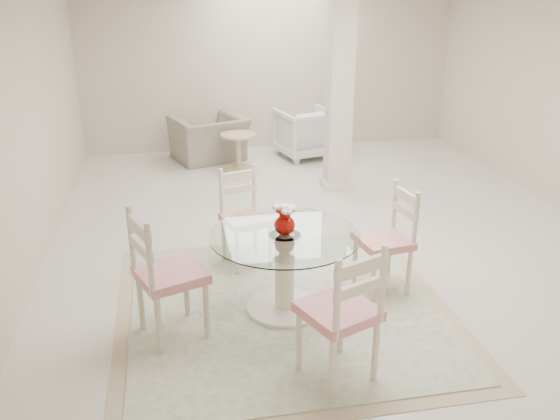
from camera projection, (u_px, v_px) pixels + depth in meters
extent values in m
plane|color=silver|center=(325.00, 227.00, 6.77)|extent=(7.00, 7.00, 0.00)
cube|color=beige|center=(271.00, 65.00, 9.47)|extent=(6.00, 0.02, 2.70)
cube|color=beige|center=(506.00, 249.00, 3.08)|extent=(6.00, 0.02, 2.70)
cube|color=beige|center=(30.00, 122.00, 5.75)|extent=(0.02, 7.00, 2.70)
cube|color=beige|center=(340.00, 87.00, 7.55)|extent=(0.30, 0.30, 2.70)
cube|color=tan|center=(284.00, 310.00, 5.08)|extent=(2.82, 2.82, 0.01)
cube|color=beige|center=(284.00, 309.00, 5.08)|extent=(2.58, 2.58, 0.01)
cylinder|color=#F6E7CB|center=(284.00, 308.00, 5.07)|extent=(0.65, 0.65, 0.05)
cylinder|color=#F6E7CB|center=(285.00, 272.00, 4.95)|extent=(0.16, 0.16, 0.67)
cylinder|color=#F6E7CB|center=(285.00, 237.00, 4.83)|extent=(0.27, 0.27, 0.03)
cylinder|color=white|center=(285.00, 235.00, 4.82)|extent=(1.24, 1.24, 0.01)
ellipsoid|color=#A60B05|center=(285.00, 225.00, 4.79)|extent=(0.17, 0.17, 0.16)
cylinder|color=#A60B05|center=(285.00, 214.00, 4.75)|extent=(0.09, 0.09, 0.05)
cylinder|color=#A60B05|center=(285.00, 210.00, 4.74)|extent=(0.15, 0.15, 0.02)
ellipsoid|color=white|center=(285.00, 207.00, 4.73)|extent=(0.10, 0.10, 0.04)
ellipsoid|color=white|center=(291.00, 207.00, 4.76)|extent=(0.10, 0.10, 0.04)
ellipsoid|color=white|center=(278.00, 207.00, 4.75)|extent=(0.10, 0.10, 0.04)
ellipsoid|color=white|center=(287.00, 212.00, 4.69)|extent=(0.10, 0.10, 0.04)
ellipsoid|color=white|center=(291.00, 209.00, 4.71)|extent=(0.10, 0.10, 0.04)
cylinder|color=beige|center=(355.00, 262.00, 5.44)|extent=(0.04, 0.04, 0.45)
cylinder|color=beige|center=(373.00, 279.00, 5.13)|extent=(0.04, 0.04, 0.45)
cylinder|color=beige|center=(389.00, 256.00, 5.55)|extent=(0.04, 0.04, 0.45)
cylinder|color=beige|center=(409.00, 273.00, 5.24)|extent=(0.04, 0.04, 0.45)
cube|color=red|center=(383.00, 241.00, 5.24)|extent=(0.50, 0.50, 0.07)
cube|color=beige|center=(405.00, 204.00, 5.18)|extent=(0.11, 0.40, 0.53)
cylinder|color=beige|center=(237.00, 254.00, 5.60)|extent=(0.04, 0.04, 0.44)
cylinder|color=beige|center=(270.00, 247.00, 5.74)|extent=(0.04, 0.04, 0.44)
cylinder|color=beige|center=(224.00, 241.00, 5.89)|extent=(0.04, 0.04, 0.44)
cylinder|color=beige|center=(256.00, 234.00, 6.03)|extent=(0.04, 0.04, 0.44)
cube|color=red|center=(246.00, 220.00, 5.72)|extent=(0.52, 0.52, 0.07)
cube|color=beige|center=(238.00, 183.00, 5.76)|extent=(0.38, 0.14, 0.52)
cylinder|color=beige|center=(207.00, 311.00, 4.59)|extent=(0.05, 0.05, 0.50)
cylinder|color=beige|center=(186.00, 290.00, 4.90)|extent=(0.05, 0.05, 0.50)
cylinder|color=beige|center=(159.00, 326.00, 4.40)|extent=(0.05, 0.05, 0.50)
cylinder|color=beige|center=(141.00, 303.00, 4.71)|extent=(0.05, 0.05, 0.50)
cube|color=#B4131D|center=(171.00, 275.00, 4.55)|extent=(0.62, 0.62, 0.08)
cube|color=beige|center=(139.00, 238.00, 4.31)|extent=(0.20, 0.42, 0.59)
cylinder|color=#F1E1C6|center=(341.00, 325.00, 4.42)|extent=(0.05, 0.05, 0.49)
cylinder|color=#F1E1C6|center=(299.00, 341.00, 4.23)|extent=(0.05, 0.05, 0.49)
cylinder|color=#F1E1C6|center=(375.00, 350.00, 4.13)|extent=(0.05, 0.05, 0.49)
cylinder|color=#F1E1C6|center=(332.00, 369.00, 3.93)|extent=(0.05, 0.05, 0.49)
cube|color=red|center=(338.00, 311.00, 4.07)|extent=(0.61, 0.61, 0.07)
cube|color=#F1E1C6|center=(361.00, 278.00, 3.78)|extent=(0.41, 0.21, 0.57)
imported|color=gray|center=(209.00, 139.00, 9.13)|extent=(1.28, 1.20, 0.68)
imported|color=white|center=(305.00, 133.00, 9.30)|extent=(0.99, 1.00, 0.76)
cylinder|color=tan|center=(239.00, 168.00, 8.77)|extent=(0.50, 0.50, 0.04)
cylinder|color=tan|center=(239.00, 152.00, 8.67)|extent=(0.07, 0.07, 0.48)
cylinder|color=tan|center=(238.00, 135.00, 8.58)|extent=(0.52, 0.52, 0.03)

